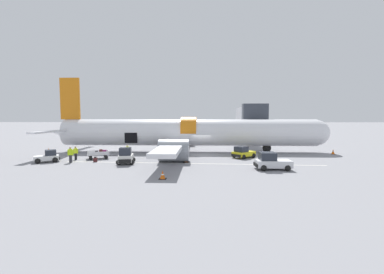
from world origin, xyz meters
The scene contains 17 objects.
ground_plane centered at (0.00, 0.00, 0.00)m, with size 500.00×500.00×0.00m, color gray.
apron_marking_line centered at (-1.07, -7.00, 0.00)m, with size 27.52×1.54×0.01m.
jet_bridge_stub centered at (7.89, 8.81, 5.15)m, with size 3.66×11.49×6.88m.
airplane centered at (-2.26, 2.22, 2.65)m, with size 39.09×31.77×10.46m.
baggage_tug_lead centered at (5.01, -2.93, 0.61)m, with size 3.06×2.92×1.40m.
baggage_tug_mid centered at (-7.90, -7.48, 0.72)m, with size 2.11×2.54×1.75m.
baggage_tug_rear centered at (-16.75, -6.75, 0.56)m, with size 2.76×2.45×1.32m.
baggage_tug_spare centered at (6.57, -9.82, 0.70)m, with size 3.30×2.17×1.61m.
baggage_cart_loading centered at (-12.06, -4.20, 0.50)m, with size 3.39×2.67×1.12m.
ground_crew_loader_a centered at (-8.76, -3.95, 0.87)m, with size 0.54×0.52×1.65m.
ground_crew_loader_b centered at (-14.45, -5.10, 0.81)m, with size 0.54×0.42×1.55m.
ground_crew_driver centered at (-14.06, -6.99, 0.91)m, with size 0.60×0.45×1.72m.
suitcase_on_tarmac_upright centered at (-11.57, -6.50, 0.23)m, with size 0.45×0.34×0.57m.
safety_cone_nose centered at (17.46, 0.68, 0.31)m, with size 0.56×0.56×0.66m.
safety_cone_engine_left centered at (-3.02, -13.98, 0.32)m, with size 0.60×0.60×0.67m.
safety_cone_wingtip centered at (-1.62, -6.24, 0.37)m, with size 0.63×0.63×0.78m.
safety_cone_tail centered at (-21.16, 0.64, 0.30)m, with size 0.62×0.62×0.64m.
Camera 1 is at (0.08, -33.77, 4.81)m, focal length 24.00 mm.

